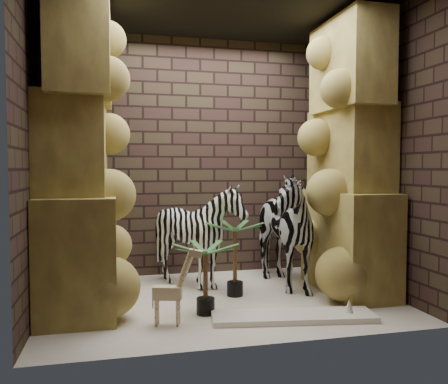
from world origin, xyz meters
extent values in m
plane|color=white|center=(0.00, 0.00, 0.00)|extent=(3.50, 3.50, 0.00)
plane|color=black|center=(0.00, 0.00, 3.00)|extent=(3.50, 3.50, 0.00)
plane|color=#301E1B|center=(0.00, 1.25, 1.50)|extent=(3.50, 0.00, 3.50)
plane|color=#301E1B|center=(0.00, -1.25, 1.50)|extent=(3.50, 0.00, 3.50)
plane|color=#301E1B|center=(-1.75, 0.00, 1.50)|extent=(0.00, 3.00, 3.00)
plane|color=#301E1B|center=(1.75, 0.00, 1.50)|extent=(0.00, 3.00, 3.00)
imported|color=white|center=(0.71, 0.38, 0.76)|extent=(0.80, 1.34, 1.53)
imported|color=white|center=(-0.16, 0.52, 0.54)|extent=(1.05, 1.26, 1.08)
cube|color=white|center=(0.48, -0.75, 0.03)|extent=(1.50, 0.57, 0.05)
camera|label=1|loc=(-1.05, -4.51, 1.36)|focal=36.51mm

